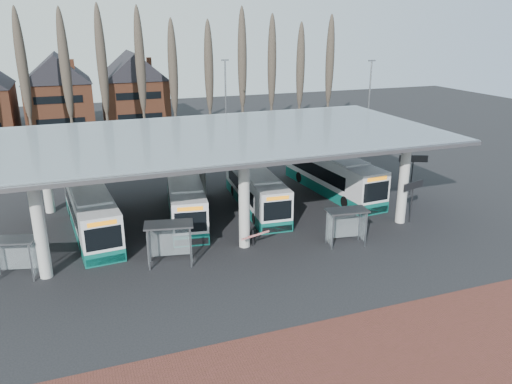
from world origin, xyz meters
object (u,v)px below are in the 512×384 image
object	(u,v)px
bus_2	(256,190)
shelter_0	(13,249)
bus_1	(185,198)
bus_0	(91,211)
shelter_1	(169,234)
shelter_2	(346,219)
bus_3	(332,174)

from	to	relation	value
bus_2	shelter_0	world-z (taller)	bus_2
bus_1	bus_0	bearing A→B (deg)	-166.18
shelter_1	shelter_2	xyz separation A→B (m)	(11.27, -1.18, -0.13)
shelter_0	bus_3	bearing A→B (deg)	31.80
bus_1	shelter_2	distance (m)	12.21
bus_0	shelter_1	xyz separation A→B (m)	(4.15, -6.82, 0.43)
bus_0	bus_1	distance (m)	6.78
bus_1	bus_2	world-z (taller)	bus_1
bus_0	shelter_0	distance (m)	7.03
bus_1	bus_2	xyz separation A→B (m)	(5.60, 0.02, -0.02)
shelter_1	shelter_0	bearing A→B (deg)	-177.74
bus_2	bus_3	size ratio (longest dim) A/B	0.90
shelter_0	shelter_1	distance (m)	8.68
bus_1	shelter_0	world-z (taller)	bus_1
bus_3	shelter_0	size ratio (longest dim) A/B	4.29
bus_0	shelter_0	size ratio (longest dim) A/B	4.07
bus_1	shelter_1	bearing A→B (deg)	-100.51
bus_3	shelter_2	bearing A→B (deg)	-117.82
bus_3	shelter_1	xyz separation A→B (m)	(-15.59, -8.69, 0.35)
bus_1	bus_2	bearing A→B (deg)	9.01
bus_1	shelter_1	xyz separation A→B (m)	(-2.60, -7.41, 0.48)
bus_1	bus_3	distance (m)	13.06
bus_1	shelter_0	bearing A→B (deg)	-142.74
bus_1	shelter_2	bearing A→B (deg)	-35.90
bus_2	bus_0	bearing A→B (deg)	-172.92
shelter_1	bus_0	bearing A→B (deg)	132.62
bus_0	bus_1	xyz separation A→B (m)	(6.75, 0.59, -0.05)
bus_2	shelter_2	bearing A→B (deg)	-66.09
shelter_0	bus_2	bearing A→B (deg)	34.82
bus_0	bus_3	bearing A→B (deg)	0.70
bus_0	bus_2	bearing A→B (deg)	-1.89
shelter_0	shelter_1	bearing A→B (deg)	5.93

